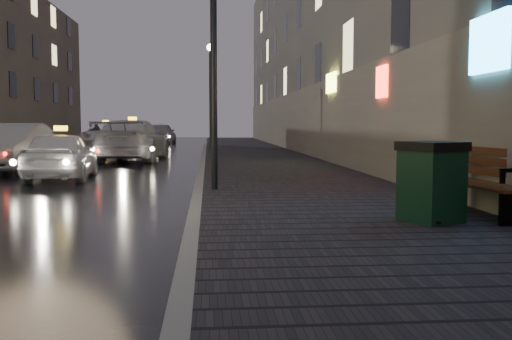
{
  "coord_description": "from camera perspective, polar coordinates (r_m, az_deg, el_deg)",
  "views": [
    {
      "loc": [
        1.73,
        -6.17,
        1.55
      ],
      "look_at": [
        2.44,
        2.37,
        0.85
      ],
      "focal_mm": 40.0,
      "sensor_mm": 36.0,
      "label": 1
    }
  ],
  "objects": [
    {
      "name": "taxi_near",
      "position": [
        16.62,
        -18.89,
        1.39
      ],
      "size": [
        1.85,
        4.06,
        1.35
      ],
      "primitive_type": "imported",
      "rotation": [
        0.0,
        0.0,
        3.21
      ],
      "color": "white",
      "rests_on": "ground"
    },
    {
      "name": "lamp_far",
      "position": [
        28.24,
        -4.56,
        8.58
      ],
      "size": [
        0.36,
        0.36,
        5.28
      ],
      "color": "black",
      "rests_on": "sidewalk"
    },
    {
      "name": "bench",
      "position": [
        9.33,
        22.03,
        -1.1
      ],
      "size": [
        0.97,
        2.1,
        1.03
      ],
      "rotation": [
        0.0,
        0.0,
        0.14
      ],
      "color": "black",
      "rests_on": "sidewalk"
    },
    {
      "name": "building_near",
      "position": [
        32.01,
        5.09,
        13.53
      ],
      "size": [
        1.8,
        50.0,
        13.0
      ],
      "primitive_type": "cube",
      "color": "#605B54",
      "rests_on": "ground"
    },
    {
      "name": "car_left_mid",
      "position": [
        20.06,
        -23.25,
        2.09
      ],
      "size": [
        1.73,
        4.78,
        1.57
      ],
      "primitive_type": "imported",
      "rotation": [
        0.0,
        0.0,
        -0.01
      ],
      "color": "#9899A0",
      "rests_on": "ground"
    },
    {
      "name": "sidewalk",
      "position": [
        27.29,
        -0.2,
        1.56
      ],
      "size": [
        4.6,
        58.0,
        0.15
      ],
      "primitive_type": "cube",
      "color": "black",
      "rests_on": "ground"
    },
    {
      "name": "trash_bin",
      "position": [
        8.5,
        17.14,
        -1.07
      ],
      "size": [
        0.99,
        0.99,
        1.14
      ],
      "rotation": [
        0.0,
        0.0,
        0.43
      ],
      "color": "black",
      "rests_on": "sidewalk"
    },
    {
      "name": "car_far",
      "position": [
        44.2,
        -9.49,
        3.63
      ],
      "size": [
        2.23,
        4.86,
        1.61
      ],
      "primitive_type": "imported",
      "rotation": [
        0.0,
        0.0,
        3.07
      ],
      "color": "#9998A0",
      "rests_on": "ground"
    },
    {
      "name": "ground",
      "position": [
        6.59,
        -20.1,
        -9.21
      ],
      "size": [
        120.0,
        120.0,
        0.0
      ],
      "primitive_type": "plane",
      "color": "black",
      "rests_on": "ground"
    },
    {
      "name": "taxi_far",
      "position": [
        35.91,
        -14.78,
        3.32
      ],
      "size": [
        3.23,
        6.07,
        1.62
      ],
      "primitive_type": "imported",
      "rotation": [
        0.0,
        0.0,
        0.09
      ],
      "color": "silver",
      "rests_on": "ground"
    },
    {
      "name": "lamp_near",
      "position": [
        12.32,
        -4.27,
        13.7
      ],
      "size": [
        0.36,
        0.36,
        5.28
      ],
      "color": "black",
      "rests_on": "sidewalk"
    },
    {
      "name": "taxi_mid",
      "position": [
        24.46,
        -12.21,
        2.91
      ],
      "size": [
        2.83,
        6.01,
        1.7
      ],
      "primitive_type": "imported",
      "rotation": [
        0.0,
        0.0,
        3.06
      ],
      "color": "silver",
      "rests_on": "ground"
    },
    {
      "name": "building_far_c",
      "position": [
        47.83,
        -23.62,
        9.0
      ],
      "size": [
        6.0,
        22.0,
        11.0
      ],
      "primitive_type": "cube",
      "color": "#6B6051",
      "rests_on": "ground"
    },
    {
      "name": "curb_far",
      "position": [
        28.7,
        -23.32,
        1.33
      ],
      "size": [
        0.2,
        58.0,
        0.15
      ],
      "primitive_type": "cube",
      "color": "slate",
      "rests_on": "ground"
    },
    {
      "name": "curb",
      "position": [
        27.21,
        -5.25,
        1.53
      ],
      "size": [
        0.2,
        58.0,
        0.15
      ],
      "primitive_type": "cube",
      "color": "slate",
      "rests_on": "ground"
    }
  ]
}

